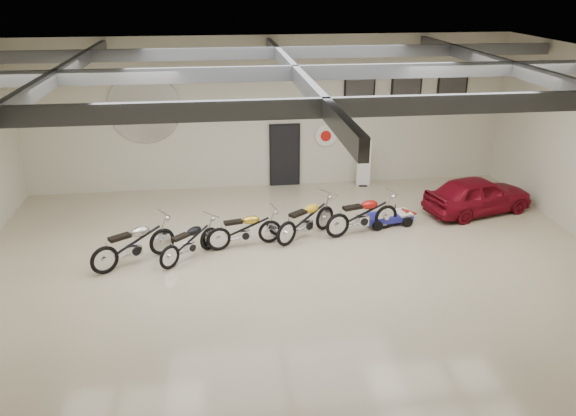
{
  "coord_description": "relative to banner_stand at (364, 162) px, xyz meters",
  "views": [
    {
      "loc": [
        -1.73,
        -12.18,
        6.67
      ],
      "look_at": [
        0.0,
        1.2,
        1.1
      ],
      "focal_mm": 35.0,
      "sensor_mm": 36.0,
      "label": 1
    }
  ],
  "objects": [
    {
      "name": "poster_mid",
      "position": [
        1.44,
        0.46,
        2.25
      ],
      "size": [
        1.05,
        0.08,
        1.35
      ],
      "primitive_type": null,
      "color": "black",
      "rests_on": "back_wall"
    },
    {
      "name": "floor",
      "position": [
        -3.16,
        -5.5,
        -0.85
      ],
      "size": [
        16.0,
        12.0,
        0.01
      ],
      "primitive_type": "cube",
      "color": "tan",
      "rests_on": "ground"
    },
    {
      "name": "vintage_car",
      "position": [
        2.84,
        -2.73,
        -0.27
      ],
      "size": [
        2.18,
        3.6,
        1.15
      ],
      "primitive_type": "imported",
      "rotation": [
        0.0,
        0.0,
        1.83
      ],
      "color": "maroon",
      "rests_on": "floor"
    },
    {
      "name": "back_wall",
      "position": [
        -3.16,
        0.5,
        1.65
      ],
      "size": [
        16.0,
        0.02,
        5.0
      ],
      "primitive_type": "cube",
      "color": "beige",
      "rests_on": "floor"
    },
    {
      "name": "motorcycle_gold",
      "position": [
        -4.3,
        -4.17,
        -0.33
      ],
      "size": [
        2.09,
        1.03,
        1.04
      ],
      "primitive_type": null,
      "rotation": [
        0.0,
        0.0,
        0.21
      ],
      "color": "silver",
      "rests_on": "floor"
    },
    {
      "name": "poster_left",
      "position": [
        -0.16,
        0.46,
        2.25
      ],
      "size": [
        1.05,
        0.08,
        1.35
      ],
      "primitive_type": null,
      "color": "black",
      "rests_on": "back_wall"
    },
    {
      "name": "ceiling_beams",
      "position": [
        -3.16,
        -5.5,
        3.9
      ],
      "size": [
        15.8,
        11.8,
        0.32
      ],
      "primitive_type": null,
      "color": "#515459",
      "rests_on": "ceiling"
    },
    {
      "name": "poster_right",
      "position": [
        3.04,
        0.46,
        2.25
      ],
      "size": [
        1.05,
        0.08,
        1.35
      ],
      "primitive_type": null,
      "color": "black",
      "rests_on": "back_wall"
    },
    {
      "name": "logo_plaque",
      "position": [
        -7.16,
        0.45,
        1.95
      ],
      "size": [
        2.3,
        0.06,
        1.16
      ],
      "primitive_type": null,
      "color": "silver",
      "rests_on": "back_wall"
    },
    {
      "name": "banner_stand",
      "position": [
        0.0,
        0.0,
        0.0
      ],
      "size": [
        0.48,
        0.23,
        1.7
      ],
      "primitive_type": null,
      "rotation": [
        0.0,
        0.0,
        -0.11
      ],
      "color": "white",
      "rests_on": "floor"
    },
    {
      "name": "door",
      "position": [
        -2.66,
        0.45,
        0.2
      ],
      "size": [
        0.92,
        0.08,
        2.1
      ],
      "primitive_type": "cube",
      "color": "black",
      "rests_on": "back_wall"
    },
    {
      "name": "go_kart",
      "position": [
        0.04,
        -3.23,
        -0.55
      ],
      "size": [
        1.76,
        1.0,
        0.6
      ],
      "primitive_type": null,
      "rotation": [
        0.0,
        0.0,
        0.16
      ],
      "color": "navy",
      "rests_on": "floor"
    },
    {
      "name": "oil_sign",
      "position": [
        -1.26,
        0.45,
        0.85
      ],
      "size": [
        0.72,
        0.1,
        0.72
      ],
      "primitive_type": null,
      "color": "white",
      "rests_on": "back_wall"
    },
    {
      "name": "ceiling",
      "position": [
        -3.16,
        -5.5,
        4.15
      ],
      "size": [
        16.0,
        12.0,
        0.01
      ],
      "primitive_type": "cube",
      "color": "slate",
      "rests_on": "back_wall"
    },
    {
      "name": "motorcycle_silver",
      "position": [
        -7.09,
        -4.79,
        -0.27
      ],
      "size": [
        2.23,
        1.8,
        1.16
      ],
      "primitive_type": null,
      "rotation": [
        0.0,
        0.0,
        0.58
      ],
      "color": "silver",
      "rests_on": "floor"
    },
    {
      "name": "motorcycle_yellow",
      "position": [
        -2.59,
        -3.81,
        -0.29
      ],
      "size": [
        2.12,
        1.82,
        1.12
      ],
      "primitive_type": null,
      "rotation": [
        0.0,
        0.0,
        0.64
      ],
      "color": "silver",
      "rests_on": "floor"
    },
    {
      "name": "motorcycle_black",
      "position": [
        -5.72,
        -4.7,
        -0.35
      ],
      "size": [
        1.78,
        1.77,
        1.0
      ],
      "primitive_type": null,
      "rotation": [
        0.0,
        0.0,
        0.78
      ],
      "color": "silver",
      "rests_on": "floor"
    },
    {
      "name": "motorcycle_red",
      "position": [
        -1.0,
        -3.74,
        -0.27
      ],
      "size": [
        2.31,
        1.25,
        1.15
      ],
      "primitive_type": null,
      "rotation": [
        0.0,
        0.0,
        0.27
      ],
      "color": "silver",
      "rests_on": "floor"
    }
  ]
}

